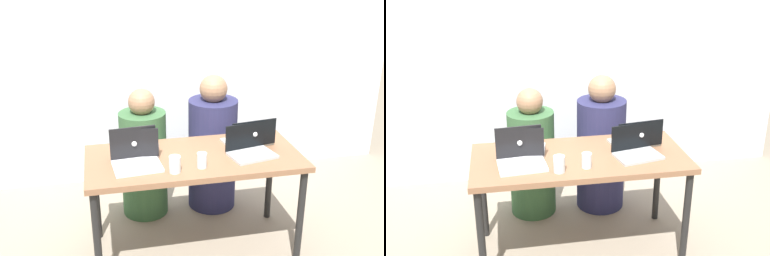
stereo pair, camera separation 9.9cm
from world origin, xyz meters
TOP-DOWN VIEW (x-y plane):
  - ground_plane at (0.00, 0.00)m, footprint 12.00×12.00m
  - back_wall at (0.00, 1.30)m, footprint 4.50×0.10m
  - desk at (0.00, 0.00)m, footprint 1.48×0.68m
  - person_on_left at (-0.29, 0.60)m, footprint 0.40×0.40m
  - person_on_right at (0.29, 0.60)m, footprint 0.47×0.47m
  - laptop_back_left at (-0.39, 0.11)m, footprint 0.35×0.28m
  - laptop_front_left at (-0.41, -0.06)m, footprint 0.33×0.29m
  - laptop_front_right at (0.38, -0.06)m, footprint 0.34×0.27m
  - laptop_back_right at (0.43, 0.11)m, footprint 0.37×0.27m
  - water_glass_center at (0.01, -0.18)m, footprint 0.06×0.06m
  - water_glass_left at (-0.17, -0.22)m, footprint 0.07×0.07m

SIDE VIEW (x-z plane):
  - ground_plane at x=0.00m, z-range 0.00..0.00m
  - person_on_left at x=-0.29m, z-range -0.06..1.02m
  - person_on_right at x=0.29m, z-range -0.07..1.10m
  - desk at x=0.00m, z-range 0.30..1.06m
  - water_glass_center at x=0.01m, z-range 0.75..0.85m
  - laptop_front_right at x=0.38m, z-range 0.70..0.91m
  - laptop_back_right at x=0.43m, z-range 0.70..0.91m
  - water_glass_left at x=-0.17m, z-range 0.75..0.86m
  - laptop_back_left at x=-0.39m, z-range 0.70..0.92m
  - laptop_front_left at x=-0.41m, z-range 0.69..0.93m
  - back_wall at x=0.00m, z-range 0.00..2.50m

